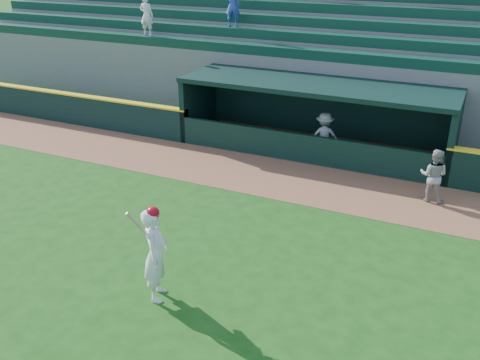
{
  "coord_description": "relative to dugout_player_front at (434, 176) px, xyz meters",
  "views": [
    {
      "loc": [
        5.28,
        -9.61,
        6.8
      ],
      "look_at": [
        0.0,
        1.6,
        1.3
      ],
      "focal_mm": 40.0,
      "sensor_mm": 36.0,
      "label": 1
    }
  ],
  "objects": [
    {
      "name": "wall_stripe_left",
      "position": [
        -16.58,
        1.29,
        0.44
      ],
      "size": [
        15.5,
        0.32,
        0.06
      ],
      "primitive_type": "cube",
      "color": "yellow",
      "rests_on": "field_wall_left"
    },
    {
      "name": "stands",
      "position": [
        -4.34,
        7.31,
        1.61
      ],
      "size": [
        34.5,
        6.25,
        7.46
      ],
      "color": "slate",
      "rests_on": "ground"
    },
    {
      "name": "ground",
      "position": [
        -4.33,
        -5.26,
        -0.79
      ],
      "size": [
        120.0,
        120.0,
        0.0
      ],
      "primitive_type": "plane",
      "color": "#194812",
      "rests_on": "ground"
    },
    {
      "name": "field_wall_left",
      "position": [
        -16.58,
        1.29,
        -0.19
      ],
      "size": [
        15.5,
        0.3,
        1.2
      ],
      "primitive_type": "cube",
      "color": "black",
      "rests_on": "ground"
    },
    {
      "name": "dugout",
      "position": [
        -4.33,
        2.74,
        0.57
      ],
      "size": [
        9.4,
        2.8,
        2.46
      ],
      "color": "#60615C",
      "rests_on": "ground"
    },
    {
      "name": "warning_track",
      "position": [
        -4.33,
        -0.36,
        -0.78
      ],
      "size": [
        40.0,
        3.0,
        0.01
      ],
      "primitive_type": "cube",
      "color": "brown",
      "rests_on": "ground"
    },
    {
      "name": "dugout_player_front",
      "position": [
        0.0,
        0.0,
        0.0
      ],
      "size": [
        0.8,
        0.64,
        1.57
      ],
      "primitive_type": "imported",
      "rotation": [
        0.0,
        0.0,
        3.09
      ],
      "color": "#999A95",
      "rests_on": "ground"
    },
    {
      "name": "dugout_player_inside",
      "position": [
        -3.79,
        1.9,
        0.02
      ],
      "size": [
        1.19,
        0.92,
        1.62
      ],
      "primitive_type": "imported",
      "rotation": [
        0.0,
        0.0,
        3.48
      ],
      "color": "#9E9E99",
      "rests_on": "ground"
    },
    {
      "name": "batter_at_plate",
      "position": [
        -4.56,
        -7.2,
        0.26
      ],
      "size": [
        0.73,
        0.88,
        2.12
      ],
      "color": "white",
      "rests_on": "ground"
    }
  ]
}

